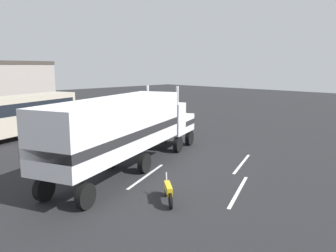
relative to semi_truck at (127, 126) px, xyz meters
The scene contains 8 objects.
ground_plane 6.19m from the semi_truck, 19.91° to the left, with size 120.00×120.00×0.00m, color #232326.
lane_stripe_near 2.97m from the semi_truck, 90.47° to the right, with size 4.40×0.16×0.01m, color silver.
lane_stripe_mid 7.28m from the semi_truck, 35.04° to the right, with size 4.40×0.16×0.01m, color silver.
lane_stripe_far 7.00m from the semi_truck, 76.24° to the right, with size 4.40×0.16×0.01m, color silver.
semi_truck is the anchor object (origin of this frame).
person_bystander 3.38m from the semi_truck, 85.27° to the left, with size 0.45×0.47×1.63m.
parked_bus 13.13m from the semi_truck, 94.16° to the left, with size 11.24×5.94×3.40m.
motorcycle 5.54m from the semi_truck, 108.89° to the right, with size 1.37×1.73×1.12m.
Camera 1 is at (-16.88, -16.65, 5.83)m, focal length 36.36 mm.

